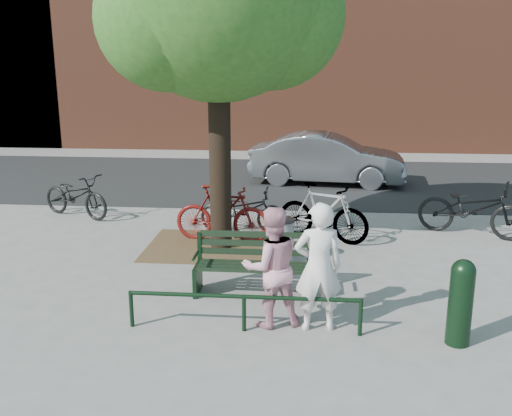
# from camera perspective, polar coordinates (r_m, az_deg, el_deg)

# --- Properties ---
(ground) EXTENTS (90.00, 90.00, 0.00)m
(ground) POSITION_cam_1_polar(r_m,az_deg,el_deg) (8.73, -0.35, -8.63)
(ground) COLOR gray
(ground) RESTS_ON ground
(dirt_pit) EXTENTS (2.40, 2.00, 0.02)m
(dirt_pit) POSITION_cam_1_polar(r_m,az_deg,el_deg) (10.89, -4.52, -3.83)
(dirt_pit) COLOR brown
(dirt_pit) RESTS_ON ground
(road) EXTENTS (40.00, 7.00, 0.01)m
(road) POSITION_cam_1_polar(r_m,az_deg,el_deg) (16.86, 2.34, 2.82)
(road) COLOR black
(road) RESTS_ON ground
(park_bench) EXTENTS (1.74, 0.54, 0.97)m
(park_bench) POSITION_cam_1_polar(r_m,az_deg,el_deg) (8.63, -0.30, -5.50)
(park_bench) COLOR black
(park_bench) RESTS_ON ground
(guard_railing) EXTENTS (3.06, 0.06, 0.51)m
(guard_railing) POSITION_cam_1_polar(r_m,az_deg,el_deg) (7.48, -1.22, -9.40)
(guard_railing) COLOR black
(guard_railing) RESTS_ON ground
(street_tree) EXTENTS (4.20, 3.80, 6.50)m
(street_tree) POSITION_cam_1_polar(r_m,az_deg,el_deg) (10.34, -3.56, 19.99)
(street_tree) COLOR black
(street_tree) RESTS_ON ground
(person_left) EXTENTS (0.68, 0.50, 1.72)m
(person_left) POSITION_cam_1_polar(r_m,az_deg,el_deg) (7.41, 6.26, -5.90)
(person_left) COLOR silver
(person_left) RESTS_ON ground
(person_right) EXTENTS (0.95, 0.84, 1.63)m
(person_right) POSITION_cam_1_polar(r_m,az_deg,el_deg) (7.51, 1.56, -5.92)
(person_right) COLOR pink
(person_right) RESTS_ON ground
(bollard) EXTENTS (0.30, 0.30, 1.11)m
(bollard) POSITION_cam_1_polar(r_m,az_deg,el_deg) (7.52, 19.80, -8.59)
(bollard) COLOR black
(bollard) RESTS_ON ground
(litter_bin) EXTENTS (0.39, 0.39, 0.79)m
(litter_bin) POSITION_cam_1_polar(r_m,az_deg,el_deg) (9.94, 2.75, -3.24)
(litter_bin) COLOR gray
(litter_bin) RESTS_ON ground
(bicycle_a) EXTENTS (1.98, 1.39, 0.99)m
(bicycle_a) POSITION_cam_1_polar(r_m,az_deg,el_deg) (13.42, -17.58, 1.20)
(bicycle_a) COLOR black
(bicycle_a) RESTS_ON ground
(bicycle_b) EXTENTS (1.90, 0.70, 1.12)m
(bicycle_b) POSITION_cam_1_polar(r_m,az_deg,el_deg) (11.04, -3.39, -0.58)
(bicycle_b) COLOR #550E0C
(bicycle_b) RESTS_ON ground
(bicycle_c) EXTENTS (1.80, 0.70, 0.93)m
(bicycle_c) POSITION_cam_1_polar(r_m,az_deg,el_deg) (11.65, -1.29, -0.23)
(bicycle_c) COLOR black
(bicycle_c) RESTS_ON ground
(bicycle_d) EXTENTS (1.94, 1.29, 1.14)m
(bicycle_d) POSITION_cam_1_polar(r_m,az_deg,el_deg) (11.16, 6.71, -0.44)
(bicycle_d) COLOR gray
(bicycle_d) RESTS_ON ground
(bicycle_e) EXTENTS (2.25, 1.53, 1.12)m
(bicycle_e) POSITION_cam_1_polar(r_m,az_deg,el_deg) (12.20, 20.86, -0.05)
(bicycle_e) COLOR black
(bicycle_e) RESTS_ON ground
(parked_car) EXTENTS (4.51, 1.99, 1.44)m
(parked_car) POSITION_cam_1_polar(r_m,az_deg,el_deg) (16.39, 7.15, 4.91)
(parked_car) COLOR slate
(parked_car) RESTS_ON ground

